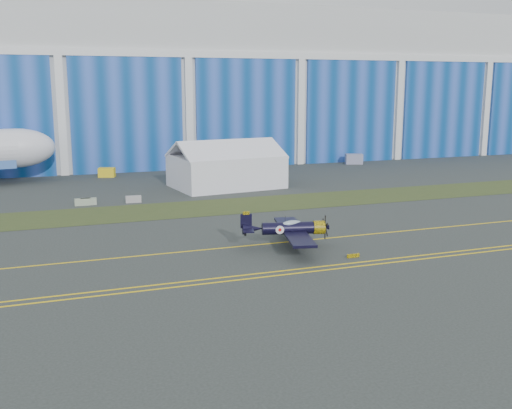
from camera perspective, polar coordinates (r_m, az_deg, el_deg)
name	(u,v)px	position (r m, az deg, el deg)	size (l,w,h in m)	color
ground	(88,246)	(59.51, -15.71, -3.85)	(260.00, 260.00, 0.00)	#333937
grass_median	(78,217)	(73.12, -16.55, -1.10)	(260.00, 10.00, 0.02)	#475128
hangar	(56,86)	(129.30, -18.55, 10.63)	(220.00, 45.70, 30.00)	silver
taxiway_centreline	(92,260)	(54.70, -15.31, -5.15)	(200.00, 0.20, 0.02)	yellow
edge_line_near	(104,295)	(45.67, -14.30, -8.37)	(80.00, 0.20, 0.02)	yellow
edge_line_far	(102,291)	(46.61, -14.43, -7.97)	(80.00, 0.20, 0.02)	yellow
guard_board_right	(353,256)	(54.27, 9.24, -4.83)	(1.20, 0.15, 0.35)	yellow
warbird	(288,228)	(56.63, 3.09, -2.27)	(11.79, 13.25, 3.38)	black
tent	(226,163)	(90.38, -2.87, 3.95)	(16.86, 13.24, 7.24)	white
tug	(107,172)	(103.67, -14.02, 2.99)	(2.66, 1.66, 1.55)	yellow
gse_box	(354,159)	(119.02, 9.31, 4.30)	(3.29, 1.76, 1.97)	gray
barrier_a	(83,202)	(79.72, -16.18, 0.23)	(2.00, 0.60, 0.90)	#90A087
barrier_b	(88,202)	(79.85, -15.67, 0.27)	(2.00, 0.60, 0.90)	#909E89
barrier_c	(133,199)	(80.11, -11.60, 0.50)	(2.00, 0.60, 0.90)	#9C989A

